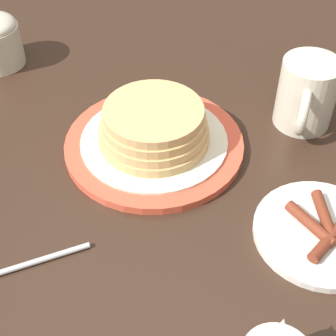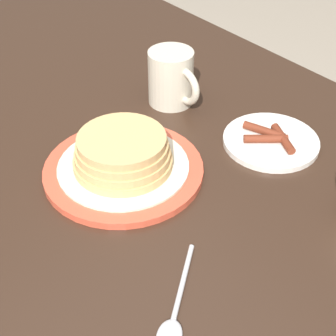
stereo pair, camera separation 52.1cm
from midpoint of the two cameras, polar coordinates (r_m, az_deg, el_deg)
The scene contains 4 objects.
dining_table at distance 0.85m, azimuth 15.68°, elevation -3.66°, with size 1.52×1.05×0.75m.
pancake_plate at distance 0.73m, azimuth 18.65°, elevation -0.57°, with size 0.26×0.26×0.07m.
side_plate_bacon at distance 0.74m, azimuth 36.69°, elevation -10.31°, with size 0.16×0.16×0.02m.
coffee_mug at distance 0.84m, azimuth 32.57°, elevation 3.52°, with size 0.12×0.09×0.10m.
Camera 1 is at (0.58, 0.20, 1.25)m, focal length 55.00 mm.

